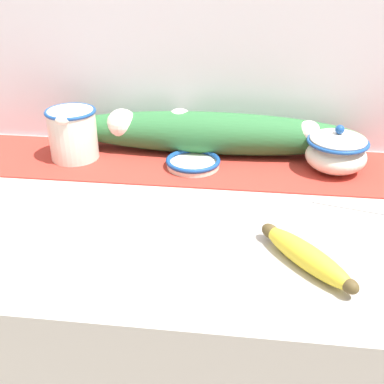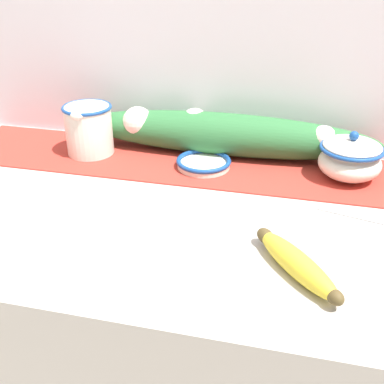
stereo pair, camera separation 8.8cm
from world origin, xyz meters
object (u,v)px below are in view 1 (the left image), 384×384
at_px(banana, 306,256).
at_px(small_dish, 193,163).
at_px(sugar_bowl, 336,151).
at_px(cream_pitcher, 73,132).

bearing_deg(banana, small_dish, 122.73).
distance_m(sugar_bowl, small_dish, 0.32).
bearing_deg(small_dish, sugar_bowl, 3.22).
xyz_separation_m(small_dish, banana, (0.22, -0.34, 0.01)).
bearing_deg(banana, cream_pitcher, 144.17).
bearing_deg(cream_pitcher, sugar_bowl, -0.12).
bearing_deg(cream_pitcher, banana, -35.83).
bearing_deg(banana, sugar_bowl, 75.63).
xyz_separation_m(sugar_bowl, small_dish, (-0.31, -0.02, -0.04)).
xyz_separation_m(cream_pitcher, sugar_bowl, (0.59, -0.00, -0.02)).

